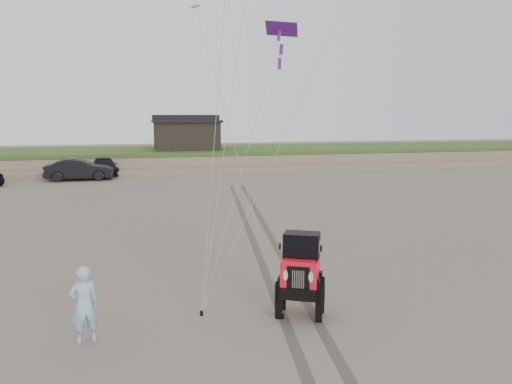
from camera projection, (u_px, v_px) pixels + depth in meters
ground at (261, 308)px, 13.03m from camera, size 160.00×160.00×0.00m
dune_ridge at (166, 159)px, 48.89m from camera, size 160.00×14.25×1.73m
cabin at (186, 134)px, 48.52m from camera, size 6.40×5.40×3.35m
truck_b at (79, 170)px, 38.75m from camera, size 5.12×1.85×1.68m
truck_c at (104, 167)px, 42.00m from camera, size 2.72×5.24×1.45m
jeep at (300, 284)px, 12.37m from camera, size 3.76×4.91×1.68m
man at (84, 305)px, 10.93m from camera, size 0.72×0.57×1.74m
stake_main at (202, 313)px, 12.52m from camera, size 0.08×0.08×0.12m
stake_aux at (283, 316)px, 12.33m from camera, size 0.08×0.08×0.12m
tire_tracks at (260, 234)px, 21.18m from camera, size 5.22×29.74×0.01m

